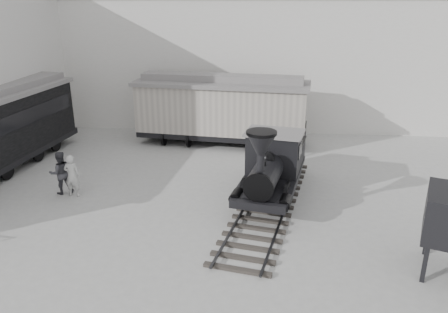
# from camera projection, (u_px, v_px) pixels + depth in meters

# --- Properties ---
(ground) EXTENTS (90.00, 90.00, 0.00)m
(ground) POSITION_uv_depth(u_px,v_px,m) (212.00, 245.00, 15.06)
(ground) COLOR #9E9E9B
(north_wall) EXTENTS (34.00, 2.51, 11.00)m
(north_wall) POSITION_uv_depth(u_px,v_px,m) (240.00, 41.00, 27.19)
(north_wall) COLOR silver
(north_wall) RESTS_ON ground
(locomotive) EXTENTS (4.10, 10.31, 3.56)m
(locomotive) POSITION_uv_depth(u_px,v_px,m) (272.00, 169.00, 18.20)
(locomotive) COLOR #2F2A25
(locomotive) RESTS_ON ground
(boxcar) EXTENTS (10.12, 4.10, 4.03)m
(boxcar) POSITION_uv_depth(u_px,v_px,m) (222.00, 108.00, 24.98)
(boxcar) COLOR black
(boxcar) RESTS_ON ground
(visitor_a) EXTENTS (0.69, 0.46, 1.87)m
(visitor_a) POSITION_uv_depth(u_px,v_px,m) (72.00, 176.00, 18.55)
(visitor_a) COLOR beige
(visitor_a) RESTS_ON ground
(visitor_b) EXTENTS (1.17, 1.11, 1.91)m
(visitor_b) POSITION_uv_depth(u_px,v_px,m) (61.00, 173.00, 18.80)
(visitor_b) COLOR #39393E
(visitor_b) RESTS_ON ground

